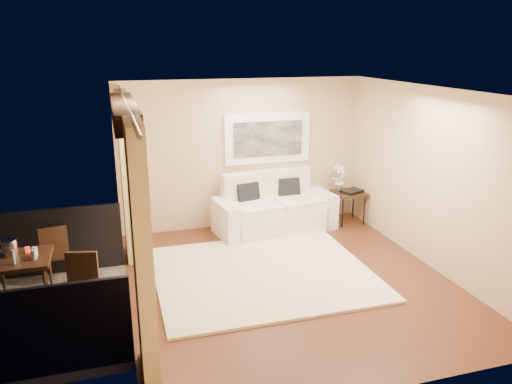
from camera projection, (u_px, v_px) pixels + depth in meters
name	position (u px, v px, depth m)	size (l,w,h in m)	color
floor	(289.00, 281.00, 7.19)	(5.00, 5.00, 0.00)	#5A2F1A
room_shell	(124.00, 111.00, 5.88)	(5.00, 6.40, 5.00)	white
balcony	(41.00, 303.00, 6.23)	(1.81, 2.60, 1.17)	#605B56
curtains	(133.00, 206.00, 6.23)	(0.16, 4.80, 2.64)	#D2BD81
artwork	(268.00, 138.00, 9.11)	(1.62, 0.07, 0.92)	white
rug	(263.00, 273.00, 7.39)	(3.13, 2.72, 0.04)	#FFF1CD
sofa	(273.00, 210.00, 9.13)	(2.26, 1.19, 1.04)	white
side_table	(349.00, 195.00, 9.40)	(0.58, 0.58, 0.61)	#321D10
tray	(352.00, 191.00, 9.34)	(0.38, 0.28, 0.05)	black
orchid	(339.00, 177.00, 9.44)	(0.28, 0.19, 0.52)	white
bistro_table	(21.00, 264.00, 6.03)	(0.69, 0.69, 0.81)	#321D10
balcony_chair_far	(54.00, 250.00, 7.01)	(0.43, 0.43, 0.86)	#321D10
balcony_chair_near	(82.00, 283.00, 6.03)	(0.46, 0.46, 0.88)	#321D10
ice_bucket	(10.00, 247.00, 6.06)	(0.18, 0.18, 0.20)	silver
candle	(28.00, 250.00, 6.15)	(0.06, 0.06, 0.07)	red
vase	(13.00, 257.00, 5.81)	(0.04, 0.04, 0.18)	silver
glass_a	(34.00, 255.00, 5.95)	(0.06, 0.06, 0.12)	white
glass_b	(35.00, 252.00, 6.03)	(0.06, 0.06, 0.12)	silver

